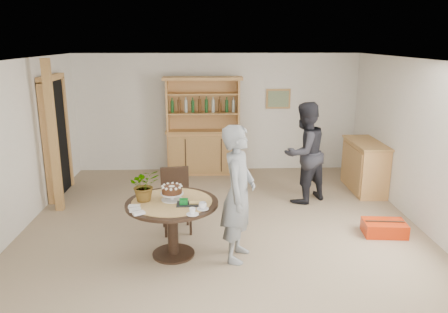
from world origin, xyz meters
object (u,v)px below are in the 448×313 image
adult_person (304,153)px  red_suitcase (384,228)px  hutch (203,141)px  dining_chair (176,195)px  dining_table (172,212)px  teen_boy (238,194)px  sideboard (365,166)px

adult_person → red_suitcase: (0.91, -1.42, -0.78)m
hutch → adult_person: size_ratio=1.16×
hutch → dining_chair: bearing=-97.7°
hutch → red_suitcase: bearing=-50.1°
dining_chair → dining_table: bearing=-98.8°
dining_table → teen_boy: (0.85, -0.10, 0.28)m
sideboard → dining_chair: size_ratio=1.33×
sideboard → adult_person: size_ratio=0.71×
dining_table → adult_person: size_ratio=0.68×
hutch → dining_chair: (-0.39, -2.88, -0.15)m
teen_boy → hutch: bearing=22.9°
dining_chair → adult_person: bearing=17.5°
dining_table → dining_chair: dining_chair is taller
hutch → teen_boy: (0.48, -3.81, 0.20)m
dining_table → adult_person: (2.13, 1.94, 0.28)m
adult_person → red_suitcase: adult_person is taller
red_suitcase → teen_boy: bearing=-159.2°
adult_person → teen_boy: bearing=23.7°
hutch → adult_person: 2.50m
sideboard → hutch: bearing=157.8°
sideboard → dining_table: 4.21m
dining_table → teen_boy: teen_boy is taller
hutch → dining_table: size_ratio=1.70×
hutch → dining_chair: size_ratio=2.16×
hutch → red_suitcase: hutch is taller
adult_person → red_suitcase: bearing=88.6°
adult_person → red_suitcase: 1.86m
dining_table → dining_chair: 0.83m
dining_chair → red_suitcase: bearing=-15.6°
sideboard → teen_boy: 3.65m
hutch → teen_boy: 3.84m
dining_chair → red_suitcase: 3.11m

